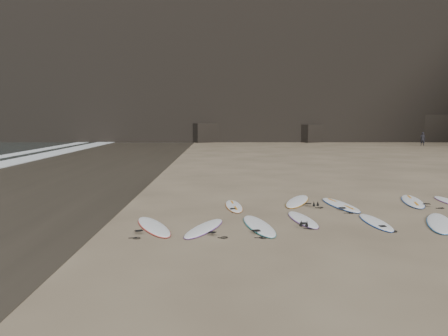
# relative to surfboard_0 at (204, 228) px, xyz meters

# --- Properties ---
(ground) EXTENTS (240.00, 240.00, 0.00)m
(ground) POSITION_rel_surfboard_0_xyz_m (4.05, 0.73, -0.04)
(ground) COLOR #897559
(ground) RESTS_ON ground
(wet_sand) EXTENTS (12.00, 200.00, 0.01)m
(wet_sand) POSITION_rel_surfboard_0_xyz_m (-8.95, 10.73, -0.04)
(wet_sand) COLOR #383026
(wet_sand) RESTS_ON ground
(surfboard_0) EXTENTS (1.40, 2.43, 0.09)m
(surfboard_0) POSITION_rel_surfboard_0_xyz_m (0.00, 0.00, 0.00)
(surfboard_0) COLOR white
(surfboard_0) RESTS_ON ground
(surfboard_1) EXTENTS (1.10, 2.71, 0.10)m
(surfboard_1) POSITION_rel_surfboard_0_xyz_m (1.58, 0.26, 0.00)
(surfboard_1) COLOR white
(surfboard_1) RESTS_ON ground
(surfboard_2) EXTENTS (0.89, 2.38, 0.08)m
(surfboard_2) POSITION_rel_surfboard_0_xyz_m (3.01, 1.05, -0.00)
(surfboard_2) COLOR white
(surfboard_2) RESTS_ON ground
(surfboard_3) EXTENTS (0.63, 2.29, 0.08)m
(surfboard_3) POSITION_rel_surfboard_0_xyz_m (5.15, 0.68, -0.00)
(surfboard_3) COLOR white
(surfboard_3) RESTS_ON ground
(surfboard_4) EXTENTS (1.69, 2.84, 0.10)m
(surfboard_4) POSITION_rel_surfboard_0_xyz_m (7.03, 0.56, 0.01)
(surfboard_4) COLOR white
(surfboard_4) RESTS_ON ground
(surfboard_5) EXTENTS (0.73, 2.27, 0.08)m
(surfboard_5) POSITION_rel_surfboard_0_xyz_m (0.94, 3.14, -0.00)
(surfboard_5) COLOR white
(surfboard_5) RESTS_ON ground
(surfboard_6) EXTENTS (1.56, 2.75, 0.10)m
(surfboard_6) POSITION_rel_surfboard_0_xyz_m (3.36, 4.00, 0.01)
(surfboard_6) COLOR white
(surfboard_6) RESTS_ON ground
(surfboard_7) EXTENTS (1.14, 2.81, 0.10)m
(surfboard_7) POSITION_rel_surfboard_0_xyz_m (4.79, 3.30, 0.01)
(surfboard_7) COLOR white
(surfboard_7) RESTS_ON ground
(surfboard_8) EXTENTS (1.29, 2.82, 0.10)m
(surfboard_8) POSITION_rel_surfboard_0_xyz_m (7.71, 3.96, 0.01)
(surfboard_8) COLOR white
(surfboard_8) RESTS_ON ground
(surfboard_11) EXTENTS (1.63, 2.63, 0.09)m
(surfboard_11) POSITION_rel_surfboard_0_xyz_m (-1.48, 0.20, 0.00)
(surfboard_11) COLOR white
(surfboard_11) RESTS_ON ground
(person_a) EXTENTS (0.68, 0.63, 1.57)m
(person_a) POSITION_rel_surfboard_0_xyz_m (23.75, 37.96, 0.74)
(person_a) COLOR black
(person_a) RESTS_ON ground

